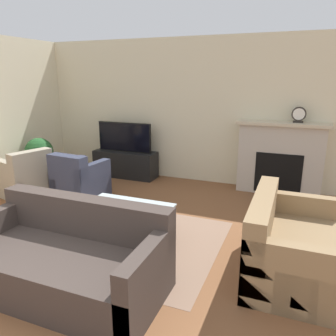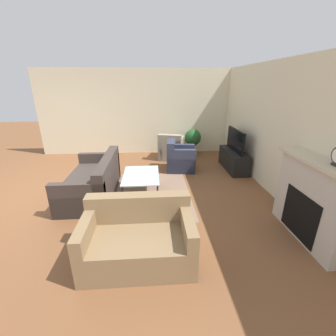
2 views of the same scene
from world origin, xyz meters
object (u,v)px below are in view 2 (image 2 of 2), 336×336
tv (235,140)px  couch_sectional (94,182)px  potted_plant (193,139)px  coffee_table (141,176)px  couch_loveseat (139,240)px  armchair_by_window (171,149)px  armchair_accent (180,159)px

tv → couch_sectional: tv is taller
potted_plant → coffee_table: bearing=-30.0°
couch_sectional → coffee_table: bearing=86.1°
couch_sectional → coffee_table: 1.02m
tv → couch_loveseat: bearing=-36.8°
armchair_by_window → armchair_accent: 1.04m
tv → coffee_table: bearing=-61.4°
couch_sectional → couch_loveseat: bearing=28.0°
tv → armchair_accent: tv is taller
tv → armchair_by_window: size_ratio=1.21×
armchair_by_window → coffee_table: (2.42, -0.84, 0.11)m
armchair_by_window → coffee_table: bearing=86.2°
couch_loveseat → potted_plant: 4.89m
armchair_by_window → coffee_table: size_ratio=0.87×
coffee_table → potted_plant: bearing=150.0°
tv → couch_loveseat: size_ratio=0.80×
armchair_by_window → potted_plant: potted_plant is taller
couch_sectional → armchair_accent: 2.39m
armchair_accent → potted_plant: size_ratio=0.95×
coffee_table → couch_loveseat: bearing=1.2°
armchair_by_window → tv: bearing=162.4°
coffee_table → potted_plant: 3.16m
couch_loveseat → armchair_by_window: 4.39m
tv → couch_loveseat: 4.10m
tv → coffee_table: (1.35, -2.48, -0.41)m
tv → armchair_accent: bearing=-91.2°
tv → armchair_by_window: 2.02m
couch_sectional → couch_loveseat: 2.23m
couch_loveseat → armchair_by_window: same height
armchair_by_window → coffee_table: armchair_by_window is taller
coffee_table → potted_plant: (-2.74, 1.58, 0.13)m
couch_sectional → armchair_accent: (-1.31, 1.99, 0.02)m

